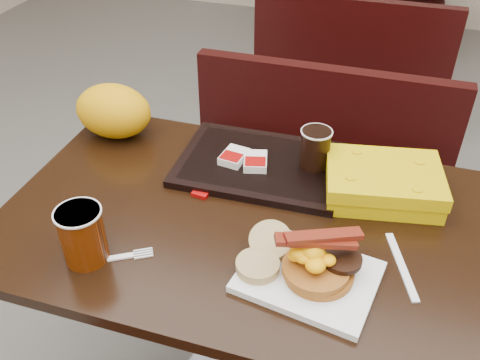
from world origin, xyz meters
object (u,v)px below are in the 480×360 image
(bench_near_n, at_px, (311,181))
(paper_bag, at_px, (114,111))
(knife, at_px, (402,266))
(hashbrown_sleeve_left, at_px, (234,157))
(coffee_cup_near, at_px, (83,235))
(table_near, at_px, (261,326))
(pancake_stack, at_px, (319,270))
(table_far, at_px, (368,10))
(tray, at_px, (260,165))
(platter, at_px, (308,277))
(hashbrown_sleeve_right, at_px, (255,161))
(fork, at_px, (109,259))
(coffee_cup_far, at_px, (315,148))
(clamshell, at_px, (383,182))
(bench_far_s, at_px, (353,54))

(bench_near_n, relative_size, paper_bag, 4.71)
(knife, xyz_separation_m, hashbrown_sleeve_left, (-0.43, 0.24, 0.03))
(hashbrown_sleeve_left, bearing_deg, bench_near_n, 83.88)
(bench_near_n, bearing_deg, coffee_cup_near, -109.30)
(table_near, bearing_deg, pancake_stack, -43.58)
(table_far, bearing_deg, pancake_stack, -86.93)
(table_far, relative_size, pancake_stack, 8.73)
(tray, height_order, hashbrown_sleeve_left, hashbrown_sleeve_left)
(pancake_stack, distance_m, paper_bag, 0.74)
(table_near, distance_m, platter, 0.43)
(platter, distance_m, hashbrown_sleeve_right, 0.38)
(bench_near_n, xyz_separation_m, paper_bag, (-0.49, -0.46, 0.46))
(knife, distance_m, paper_bag, 0.85)
(pancake_stack, height_order, coffee_cup_near, coffee_cup_near)
(knife, bearing_deg, platter, -82.35)
(table_near, bearing_deg, platter, -48.11)
(paper_bag, bearing_deg, table_far, 78.20)
(fork, height_order, knife, same)
(pancake_stack, distance_m, hashbrown_sleeve_left, 0.43)
(coffee_cup_far, bearing_deg, tray, -168.77)
(knife, bearing_deg, table_near, -119.49)
(fork, relative_size, clamshell, 0.53)
(platter, xyz_separation_m, fork, (-0.41, -0.07, -0.01))
(table_far, distance_m, paper_bag, 2.46)
(knife, bearing_deg, paper_bag, -129.69)
(coffee_cup_near, bearing_deg, bench_near_n, 70.70)
(table_near, xyz_separation_m, pancake_stack, (0.15, -0.14, 0.40))
(hashbrown_sleeve_right, bearing_deg, knife, -45.79)
(bench_far_s, height_order, hashbrown_sleeve_left, hashbrown_sleeve_left)
(table_near, bearing_deg, bench_far_s, 90.00)
(pancake_stack, relative_size, coffee_cup_far, 1.37)
(tray, relative_size, clamshell, 1.54)
(pancake_stack, distance_m, hashbrown_sleeve_right, 0.39)
(tray, distance_m, coffee_cup_far, 0.15)
(pancake_stack, distance_m, tray, 0.40)
(hashbrown_sleeve_left, bearing_deg, table_near, -46.37)
(platter, bearing_deg, coffee_cup_near, -160.91)
(pancake_stack, distance_m, clamshell, 0.33)
(clamshell, bearing_deg, hashbrown_sleeve_left, 168.77)
(platter, distance_m, knife, 0.20)
(fork, xyz_separation_m, clamshell, (0.52, 0.39, 0.03))
(tray, bearing_deg, platter, -61.66)
(pancake_stack, relative_size, tray, 0.33)
(knife, bearing_deg, coffee_cup_near, -94.89)
(bench_near_n, height_order, coffee_cup_near, coffee_cup_near)
(hashbrown_sleeve_left, distance_m, coffee_cup_far, 0.21)
(paper_bag, bearing_deg, pancake_stack, -30.37)
(knife, xyz_separation_m, paper_bag, (-0.80, 0.29, 0.07))
(coffee_cup_near, xyz_separation_m, hashbrown_sleeve_right, (0.25, 0.40, -0.03))
(coffee_cup_far, bearing_deg, hashbrown_sleeve_right, -163.04)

